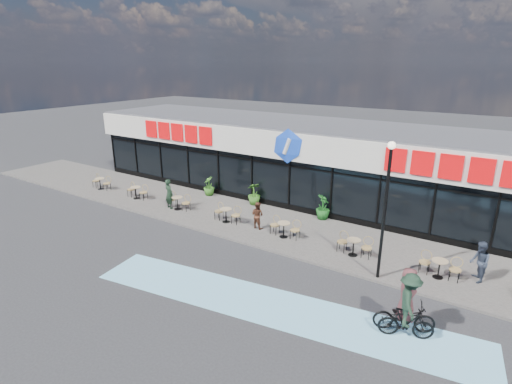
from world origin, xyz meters
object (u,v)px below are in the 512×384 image
potted_plant_right (323,207)px  pedestrian_a (480,262)px  bistro_set_0 (101,182)px  cyclist_b (405,308)px  patron_right (257,215)px  lamp_post (386,201)px  potted_plant_mid (254,194)px  potted_plant_left (209,186)px  patron_left (169,194)px  cyclist_a (408,309)px

potted_plant_right → pedestrian_a: (7.57, -2.64, 0.16)m
bistro_set_0 → cyclist_b: size_ratio=0.70×
potted_plant_right → patron_right: bearing=-127.7°
lamp_post → potted_plant_mid: 9.97m
potted_plant_mid → pedestrian_a: 12.15m
potted_plant_left → potted_plant_right: potted_plant_right is taller
potted_plant_right → bistro_set_0: bearing=-168.0°
patron_right → cyclist_b: bearing=157.2°
potted_plant_left → pedestrian_a: bearing=-9.1°
potted_plant_mid → cyclist_b: size_ratio=0.59×
lamp_post → patron_right: size_ratio=3.87×
lamp_post → patron_left: 12.59m
patron_left → cyclist_a: size_ratio=0.78×
bistro_set_0 → potted_plant_mid: 10.51m
potted_plant_right → cyclist_b: cyclist_b is taller
potted_plant_left → potted_plant_right: (7.60, 0.22, 0.06)m
patron_left → cyclist_b: 14.45m
patron_left → pedestrian_a: size_ratio=1.05×
potted_plant_mid → patron_left: (-3.71, -3.17, 0.21)m
pedestrian_a → cyclist_b: bearing=-40.3°
lamp_post → bistro_set_0: 18.93m
potted_plant_left → patron_right: (5.35, -2.70, 0.09)m
patron_right → cyclist_a: 9.43m
potted_plant_left → patron_left: bearing=-97.9°
pedestrian_a → cyclist_a: bearing=-37.6°
potted_plant_right → cyclist_a: cyclist_a is taller
lamp_post → pedestrian_a: lamp_post is taller
pedestrian_a → cyclist_a: size_ratio=0.74×
patron_left → patron_right: size_ratio=1.23×
potted_plant_left → cyclist_b: bearing=-26.9°
patron_right → pedestrian_a: 9.83m
bistro_set_0 → patron_left: bearing=-1.6°
patron_left → patron_right: 5.77m
lamp_post → potted_plant_right: (-4.30, 4.42, -2.52)m
pedestrian_a → bistro_set_0: bearing=-108.7°
lamp_post → cyclist_a: 4.12m
patron_left → patron_right: bearing=-161.8°
lamp_post → cyclist_a: (1.74, -2.97, -2.27)m
potted_plant_right → pedestrian_a: pedestrian_a is taller
cyclist_b → cyclist_a: bearing=-66.3°
potted_plant_mid → patron_left: bearing=-139.5°
cyclist_a → patron_left: bearing=163.6°
lamp_post → bistro_set_0: size_ratio=3.49×
bistro_set_0 → cyclist_b: 20.68m
patron_right → cyclist_a: size_ratio=0.63×
lamp_post → bistro_set_0: (-18.69, 1.35, -2.72)m
lamp_post → patron_right: 7.17m
potted_plant_mid → patron_left: size_ratio=0.76×
bistro_set_0 → pedestrian_a: 21.96m
pedestrian_a → cyclist_b: size_ratio=0.74×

